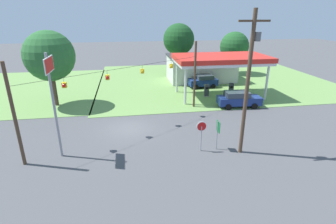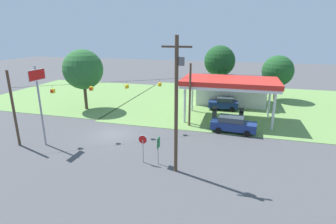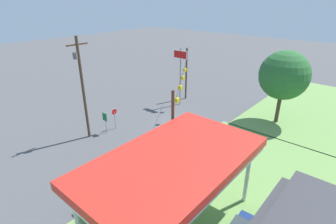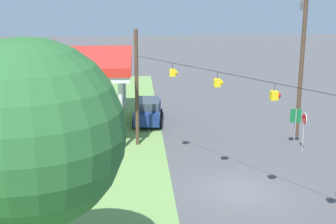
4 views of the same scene
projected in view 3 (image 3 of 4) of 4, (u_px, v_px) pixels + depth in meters
ground_plane at (181, 125)px, 30.66m from camera, size 160.00×160.00×0.00m
gas_station_canopy at (173, 164)px, 15.41m from camera, size 11.56×6.58×5.24m
fuel_pump_near at (188, 201)px, 18.16m from camera, size 0.71×0.56×1.64m
car_at_pumps_front at (119, 189)px, 19.00m from camera, size 5.01×2.39×1.83m
stop_sign_roadside at (114, 114)px, 29.17m from camera, size 0.80×0.08×2.50m
stop_sign_overhead at (180, 66)px, 34.53m from camera, size 0.22×2.14×7.77m
route_sign at (105, 119)px, 28.24m from camera, size 0.10×0.70×2.40m
utility_pole_main at (82, 84)px, 25.83m from camera, size 2.20×0.44×10.53m
signal_span_gantry at (181, 92)px, 29.04m from camera, size 15.34×10.24×7.41m
tree_west_verge at (284, 75)px, 29.24m from camera, size 5.54×5.54×8.53m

